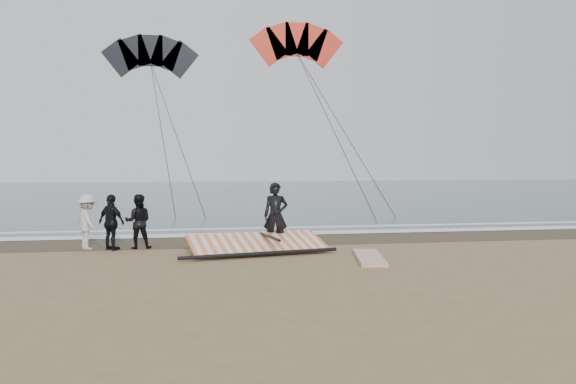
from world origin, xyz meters
The scene contains 12 objects.
ground centered at (0.00, 0.00, 0.00)m, with size 120.00×120.00×0.00m, color #8C704C.
sea centered at (0.00, 33.00, 0.01)m, with size 120.00×54.00×0.02m, color #233838.
wet_sand centered at (0.00, 4.50, 0.01)m, with size 120.00×2.80×0.01m, color #4C3D2B.
foam_near centered at (0.00, 5.90, 0.03)m, with size 120.00×0.90×0.01m, color white.
foam_far centered at (0.00, 7.60, 0.03)m, with size 120.00×0.45×0.01m, color white.
man_main centered at (-1.14, 2.74, 0.94)m, with size 0.69×0.45×1.89m, color black.
board_white centered at (0.95, 0.57, 0.05)m, with size 0.63×2.27×0.09m, color silver.
board_cream centered at (-1.89, 2.86, 0.05)m, with size 0.65×2.42×0.10m, color beige.
trio_cluster centered at (-5.78, 3.34, 0.78)m, with size 2.29×1.32×1.57m.
sail_rig centered at (-1.81, 2.17, 0.19)m, with size 4.21×2.36×0.49m.
kite_red centered at (2.75, 20.59, 9.37)m, with size 6.16×5.90×14.72m.
kite_dark centered at (-6.16, 24.74, 9.18)m, with size 6.78×6.62×16.08m.
Camera 1 is at (-3.40, -13.02, 2.45)m, focal length 35.00 mm.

